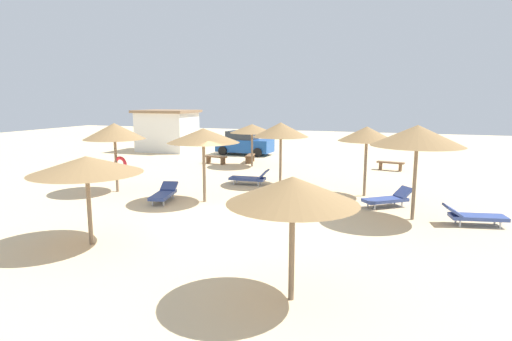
{
  "coord_description": "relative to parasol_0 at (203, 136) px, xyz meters",
  "views": [
    {
      "loc": [
        5.49,
        -12.72,
        4.04
      ],
      "look_at": [
        0.0,
        3.0,
        1.2
      ],
      "focal_mm": 29.73,
      "sensor_mm": 36.0,
      "label": 1
    }
  ],
  "objects": [
    {
      "name": "parasol_3",
      "position": [
        7.73,
        0.05,
        0.22
      ],
      "size": [
        3.01,
        3.01,
        3.19
      ],
      "color": "#75604C",
      "rests_on": "ground"
    },
    {
      "name": "lounger_0",
      "position": [
        -1.57,
        -0.42,
        -2.31
      ],
      "size": [
        1.05,
        2.01,
        0.63
      ],
      "color": "#33478C",
      "rests_on": "ground"
    },
    {
      "name": "bench_1",
      "position": [
        -3.71,
        9.16,
        -2.27
      ],
      "size": [
        1.55,
        0.69,
        0.49
      ],
      "color": "brown",
      "rests_on": "ground"
    },
    {
      "name": "parasol_6",
      "position": [
        -1.22,
        8.95,
        -0.35
      ],
      "size": [
        2.64,
        2.64,
        2.54
      ],
      "color": "#75604C",
      "rests_on": "ground"
    },
    {
      "name": "parasol_7",
      "position": [
        5.32,
        -6.9,
        -0.35
      ],
      "size": [
        2.62,
        2.62,
        2.55
      ],
      "color": "#75604C",
      "rests_on": "ground"
    },
    {
      "name": "parasol_4",
      "position": [
        -0.83,
        -5.51,
        -0.37
      ],
      "size": [
        3.03,
        3.03,
        2.49
      ],
      "color": "#75604C",
      "rests_on": "ground"
    },
    {
      "name": "lounger_3",
      "position": [
        9.57,
        -0.01,
        -2.3
      ],
      "size": [
        1.99,
        1.0,
        0.66
      ],
      "color": "#33478C",
      "rests_on": "ground"
    },
    {
      "name": "bench_0",
      "position": [
        6.69,
        10.19,
        -2.27
      ],
      "size": [
        1.55,
        0.68,
        0.49
      ],
      "color": "brown",
      "rests_on": "ground"
    },
    {
      "name": "bench_2",
      "position": [
        -1.88,
        10.4,
        -2.27
      ],
      "size": [
        0.64,
        1.55,
        0.49
      ],
      "color": "brown",
      "rests_on": "ground"
    },
    {
      "name": "ground_plane",
      "position": [
        1.82,
        -2.03,
        -2.62
      ],
      "size": [
        80.0,
        80.0,
        0.0
      ],
      "primitive_type": "plane",
      "color": "beige"
    },
    {
      "name": "parasol_5",
      "position": [
        -4.43,
        0.41,
        0.01
      ],
      "size": [
        2.62,
        2.62,
        3.0
      ],
      "color": "#75604C",
      "rests_on": "ground"
    },
    {
      "name": "parked_car",
      "position": [
        -3.59,
        13.84,
        -1.79
      ],
      "size": [
        4.07,
        2.13,
        1.72
      ],
      "color": "#194C9E",
      "rests_on": "ground"
    },
    {
      "name": "lounger_2",
      "position": [
        6.89,
        1.55,
        -2.3
      ],
      "size": [
        1.88,
        1.67,
        0.72
      ],
      "color": "#33478C",
      "rests_on": "ground"
    },
    {
      "name": "parasol_1",
      "position": [
        1.87,
        4.33,
        -0.02
      ],
      "size": [
        2.6,
        2.6,
        2.94
      ],
      "color": "#75604C",
      "rests_on": "ground"
    },
    {
      "name": "beach_cabana",
      "position": [
        -10.0,
        13.98,
        -1.01
      ],
      "size": [
        4.34,
        3.53,
        3.16
      ],
      "color": "white",
      "rests_on": "ground"
    },
    {
      "name": "lounger_1",
      "position": [
        0.54,
        3.78,
        -2.3
      ],
      "size": [
        1.91,
        0.75,
        0.76
      ],
      "color": "#33478C",
      "rests_on": "ground"
    },
    {
      "name": "parasol_0",
      "position": [
        0.0,
        0.0,
        0.0
      ],
      "size": [
        2.81,
        2.81,
        2.9
      ],
      "color": "#75604C",
      "rests_on": "ground"
    },
    {
      "name": "parasol_2",
      "position": [
        5.87,
        3.13,
        -0.02
      ],
      "size": [
        2.34,
        2.34,
        2.91
      ],
      "color": "#75604C",
      "rests_on": "ground"
    }
  ]
}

